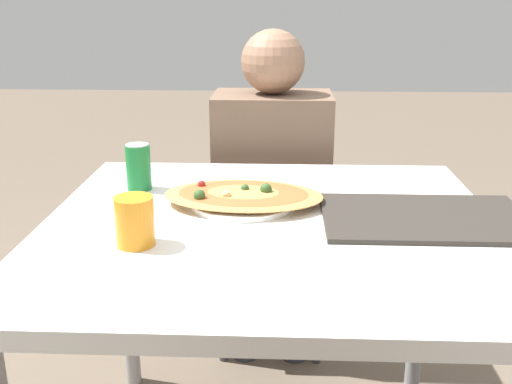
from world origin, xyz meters
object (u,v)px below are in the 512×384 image
at_px(chair_far_seated, 272,212).
at_px(drink_glass, 135,221).
at_px(dining_table, 270,252).
at_px(pizza_main, 243,197).
at_px(person_seated, 272,170).
at_px(soda_can, 138,167).

xyz_separation_m(chair_far_seated, drink_glass, (-0.27, -0.97, 0.33)).
bearing_deg(dining_table, pizza_main, 121.57).
xyz_separation_m(person_seated, pizza_main, (-0.06, -0.59, 0.10)).
distance_m(dining_table, drink_glass, 0.34).
bearing_deg(soda_can, drink_glass, -78.22).
height_order(dining_table, soda_can, soda_can).
relative_size(dining_table, pizza_main, 2.54).
bearing_deg(pizza_main, dining_table, -58.43).
distance_m(person_seated, soda_can, 0.62).
bearing_deg(dining_table, chair_far_seated, 90.55).
bearing_deg(drink_glass, soda_can, 101.78).
relative_size(chair_far_seated, person_seated, 0.76).
bearing_deg(soda_can, chair_far_seated, 59.60).
relative_size(chair_far_seated, drink_glass, 8.33).
relative_size(pizza_main, drink_glass, 3.93).
relative_size(dining_table, drink_glass, 10.00).
bearing_deg(drink_glass, pizza_main, 51.72).
height_order(dining_table, drink_glass, drink_glass).
distance_m(chair_far_seated, person_seated, 0.23).
bearing_deg(dining_table, person_seated, 90.64).
xyz_separation_m(dining_table, pizza_main, (-0.07, 0.12, 0.10)).
bearing_deg(person_seated, soda_can, 54.02).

